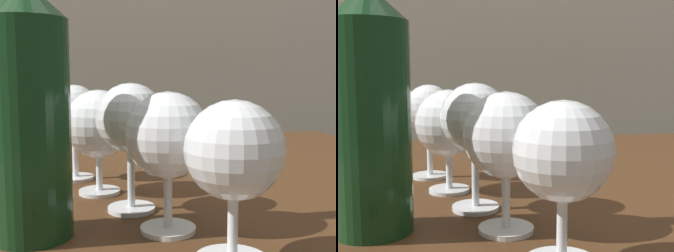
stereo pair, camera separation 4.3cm
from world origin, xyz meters
The scene contains 7 objects.
dining_table centered at (0.00, 0.00, 0.62)m, with size 1.23×0.88×0.70m.
wine_glass_cabernet centered at (0.01, -0.32, 0.80)m, with size 0.08×0.08×0.14m.
wine_glass_chardonnay centered at (-0.02, -0.23, 0.80)m, with size 0.09×0.09×0.14m.
wine_glass_merlot centered at (-0.05, -0.15, 0.81)m, with size 0.08×0.08×0.15m.
wine_glass_white centered at (-0.07, -0.06, 0.80)m, with size 0.09×0.09×0.14m.
wine_glass_pinot centered at (-0.10, 0.03, 0.81)m, with size 0.08×0.08×0.15m.
wine_bottle centered at (-0.16, -0.21, 0.84)m, with size 0.08×0.08×0.34m.
Camera 1 is at (-0.14, -0.64, 0.86)m, focal length 45.68 mm.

